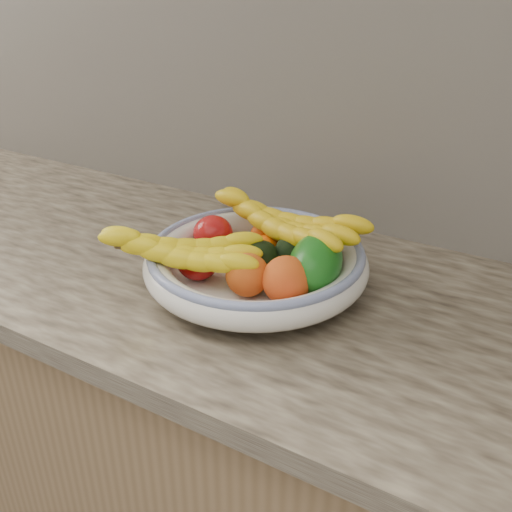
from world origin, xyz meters
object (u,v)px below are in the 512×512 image
(fruit_bowl, at_px, (256,262))
(banana_bunch_back, at_px, (283,228))
(green_mango, at_px, (316,263))
(banana_bunch_front, at_px, (181,255))

(fruit_bowl, height_order, banana_bunch_back, banana_bunch_back)
(green_mango, relative_size, banana_bunch_front, 0.47)
(fruit_bowl, relative_size, banana_bunch_front, 1.37)
(fruit_bowl, height_order, green_mango, green_mango)
(banana_bunch_front, bearing_deg, green_mango, 0.23)
(green_mango, height_order, banana_bunch_front, green_mango)
(green_mango, height_order, banana_bunch_back, same)
(green_mango, bearing_deg, banana_bunch_back, 129.35)
(green_mango, distance_m, banana_bunch_front, 0.22)
(fruit_bowl, xyz_separation_m, green_mango, (0.11, 0.00, 0.03))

